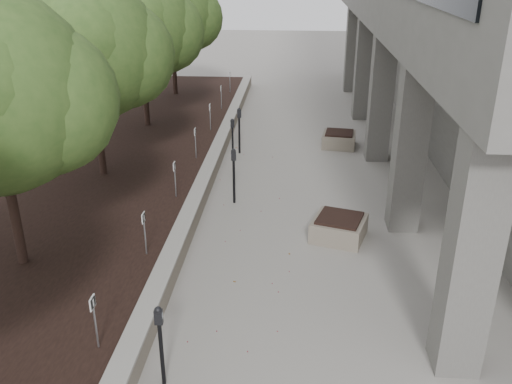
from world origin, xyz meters
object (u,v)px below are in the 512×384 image
(crabapple_tree_3, at_px, (93,80))
(parking_meter_4, at_px, (239,131))
(parking_meter_3, at_px, (234,176))
(crabapple_tree_5, at_px, (172,32))
(parking_meter_5, at_px, (233,139))
(parking_meter_2, at_px, (161,346))
(crabapple_tree_4, at_px, (142,50))
(planter_front, at_px, (339,227))
(planter_back, at_px, (339,139))

(crabapple_tree_3, relative_size, parking_meter_4, 3.44)
(crabapple_tree_3, xyz_separation_m, parking_meter_3, (3.91, -0.89, -2.34))
(crabapple_tree_5, distance_m, parking_meter_4, 8.06)
(parking_meter_4, height_order, parking_meter_5, parking_meter_4)
(crabapple_tree_5, distance_m, parking_meter_2, 18.32)
(parking_meter_2, bearing_deg, crabapple_tree_5, 99.35)
(crabapple_tree_4, bearing_deg, parking_meter_5, -35.20)
(parking_meter_5, bearing_deg, crabapple_tree_4, 124.56)
(planter_front, bearing_deg, crabapple_tree_4, 130.62)
(parking_meter_2, height_order, parking_meter_5, parking_meter_2)
(crabapple_tree_4, xyz_separation_m, parking_meter_5, (3.48, -2.46, -2.42))
(crabapple_tree_4, height_order, parking_meter_3, crabapple_tree_4)
(crabapple_tree_4, relative_size, planter_back, 4.83)
(crabapple_tree_3, height_order, crabapple_tree_5, same)
(planter_front, bearing_deg, crabapple_tree_5, 117.49)
(planter_back, bearing_deg, parking_meter_2, -106.26)
(planter_front, height_order, planter_back, planter_front)
(planter_front, bearing_deg, parking_meter_3, 146.08)
(planter_front, relative_size, planter_back, 1.04)
(planter_front, xyz_separation_m, planter_back, (0.45, 6.89, -0.01))
(crabapple_tree_4, height_order, parking_meter_2, crabapple_tree_4)
(parking_meter_2, height_order, planter_back, parking_meter_2)
(crabapple_tree_4, distance_m, planter_front, 10.55)
(parking_meter_2, height_order, parking_meter_3, parking_meter_3)
(planter_back, bearing_deg, planter_front, -93.72)
(crabapple_tree_3, relative_size, planter_back, 4.83)
(crabapple_tree_5, xyz_separation_m, parking_meter_4, (3.64, -6.81, -2.33))
(parking_meter_5, bearing_deg, crabapple_tree_3, -164.09)
(crabapple_tree_3, distance_m, parking_meter_4, 5.37)
(parking_meter_2, height_order, planter_front, parking_meter_2)
(parking_meter_4, bearing_deg, parking_meter_3, -98.52)
(parking_meter_2, relative_size, parking_meter_4, 0.92)
(parking_meter_3, xyz_separation_m, planter_back, (3.15, 5.07, -0.51))
(parking_meter_3, height_order, planter_back, parking_meter_3)
(crabapple_tree_5, xyz_separation_m, parking_meter_2, (3.57, -17.81, -2.40))
(crabapple_tree_3, xyz_separation_m, parking_meter_4, (3.64, 3.19, -2.33))
(crabapple_tree_3, bearing_deg, parking_meter_5, 36.15)
(crabapple_tree_4, relative_size, parking_meter_4, 3.44)
(planter_back, bearing_deg, parking_meter_4, -163.89)
(parking_meter_2, distance_m, parking_meter_4, 10.99)
(crabapple_tree_3, bearing_deg, planter_front, -22.30)
(crabapple_tree_4, xyz_separation_m, parking_meter_4, (3.64, -1.81, -2.33))
(crabapple_tree_3, height_order, planter_front, crabapple_tree_3)
(crabapple_tree_4, relative_size, planter_front, 4.64)
(crabapple_tree_5, height_order, parking_meter_3, crabapple_tree_5)
(crabapple_tree_3, distance_m, parking_meter_3, 4.64)
(crabapple_tree_4, height_order, planter_front, crabapple_tree_4)
(parking_meter_3, relative_size, parking_meter_5, 1.12)
(parking_meter_2, distance_m, parking_meter_3, 6.92)
(planter_front, distance_m, planter_back, 6.91)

